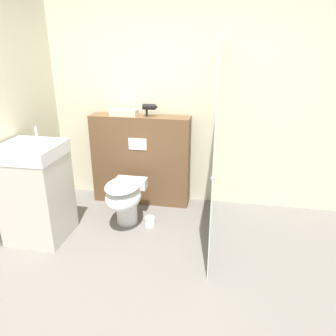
% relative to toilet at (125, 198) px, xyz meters
% --- Properties ---
extents(ground_plane, '(12.00, 12.00, 0.00)m').
position_rel_toilet_xyz_m(ground_plane, '(0.56, -1.21, -0.33)').
color(ground_plane, slate).
extents(wall_back, '(8.00, 0.06, 2.50)m').
position_rel_toilet_xyz_m(wall_back, '(0.56, 0.80, 0.92)').
color(wall_back, beige).
rests_on(wall_back, ground_plane).
extents(partition_panel, '(1.21, 0.26, 1.11)m').
position_rel_toilet_xyz_m(partition_panel, '(0.03, 0.61, 0.23)').
color(partition_panel, brown).
rests_on(partition_panel, ground_plane).
extents(shower_glass, '(0.04, 1.54, 1.97)m').
position_rel_toilet_xyz_m(shower_glass, '(0.98, -0.00, 0.66)').
color(shower_glass, silver).
rests_on(shower_glass, ground_plane).
extents(toilet, '(0.38, 0.64, 0.51)m').
position_rel_toilet_xyz_m(toilet, '(0.00, 0.00, 0.00)').
color(toilet, white).
rests_on(toilet, ground_plane).
extents(sink_vanity, '(0.58, 0.56, 1.16)m').
position_rel_toilet_xyz_m(sink_vanity, '(-0.80, -0.39, 0.18)').
color(sink_vanity, beige).
rests_on(sink_vanity, ground_plane).
extents(hair_drier, '(0.18, 0.07, 0.15)m').
position_rel_toilet_xyz_m(hair_drier, '(0.16, 0.59, 0.90)').
color(hair_drier, black).
rests_on(hair_drier, partition_panel).
extents(folded_towel, '(0.32, 0.17, 0.07)m').
position_rel_toilet_xyz_m(folded_towel, '(-0.16, 0.60, 0.82)').
color(folded_towel, beige).
rests_on(folded_towel, partition_panel).
extents(spare_toilet_roll, '(0.11, 0.11, 0.11)m').
position_rel_toilet_xyz_m(spare_toilet_roll, '(0.28, 0.01, -0.27)').
color(spare_toilet_roll, white).
rests_on(spare_toilet_roll, ground_plane).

